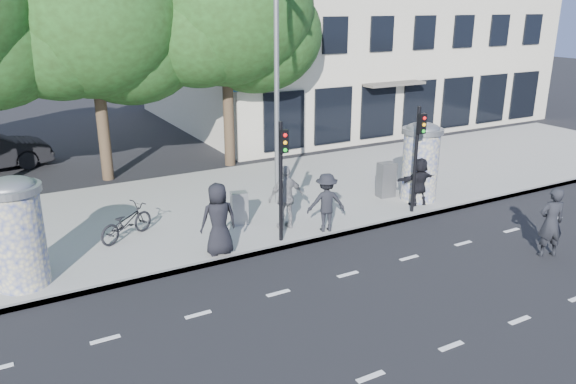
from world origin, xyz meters
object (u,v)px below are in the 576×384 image
ped_d (326,202)px  cabinet_left (239,208)px  ad_column_left (16,230)px  bicycle (126,222)px  ped_e (286,197)px  traffic_pole_near (282,170)px  ped_f (419,181)px  man_road (551,222)px  ped_a (218,219)px  ad_column_right (421,160)px  cabinet_right (386,180)px  street_lamp (278,62)px  traffic_pole_far (418,149)px

ped_d → cabinet_left: size_ratio=1.72×
ad_column_left → bicycle: bearing=29.3°
ped_e → ad_column_left: bearing=0.8°
traffic_pole_near → ped_f: 5.57m
man_road → ad_column_left: bearing=-0.9°
ped_f → cabinet_left: size_ratio=1.60×
ped_a → ad_column_left: bearing=-2.8°
ped_f → bicycle: bearing=-1.9°
ped_a → man_road: size_ratio=1.01×
ad_column_right → ped_d: size_ratio=1.52×
ped_f → ped_e: bearing=5.5°
bicycle → ped_f: bearing=-130.8°
ped_d → ad_column_right: bearing=-150.4°
ped_d → cabinet_left: ped_d is taller
bicycle → cabinet_right: cabinet_right is taller
ped_d → ped_a: bearing=18.5°
ped_f → bicycle: ped_f is taller
ad_column_right → man_road: ad_column_right is taller
street_lamp → ped_f: bearing=-30.9°
traffic_pole_near → ped_d: bearing=2.2°
ad_column_right → ped_e: size_ratio=1.37×
ad_column_left → man_road: ad_column_left is taller
man_road → traffic_pole_near: bearing=-14.4°
cabinet_right → man_road: bearing=-75.9°
street_lamp → cabinet_left: 4.68m
traffic_pole_far → street_lamp: street_lamp is taller
ad_column_right → bicycle: 9.72m
traffic_pole_far → street_lamp: bearing=140.1°
traffic_pole_far → traffic_pole_near: bearing=180.0°
ad_column_right → ped_f: (-0.40, -0.46, -0.58)m
traffic_pole_near → street_lamp: 4.07m
ad_column_right → bicycle: (-9.57, 1.39, -0.90)m
cabinet_right → cabinet_left: bearing=-176.8°
ped_f → bicycle: 9.36m
traffic_pole_far → ped_e: traffic_pole_far is taller
ped_f → ped_d: bearing=15.2°
ped_e → man_road: size_ratio=1.00×
traffic_pole_far → bicycle: (-8.57, 2.30, -1.60)m
traffic_pole_far → cabinet_left: bearing=161.7°
traffic_pole_near → cabinet_right: (4.99, 1.65, -1.48)m
ped_e → man_road: ped_e is taller
man_road → cabinet_left: 8.72m
ad_column_left → man_road: 13.46m
traffic_pole_far → man_road: (1.17, -4.08, -1.26)m
ped_d → ped_f: ped_d is taller
traffic_pole_far → cabinet_left: (-5.31, 1.76, -1.57)m
traffic_pole_far → cabinet_right: (0.19, 1.65, -1.48)m
traffic_pole_near → cabinet_right: traffic_pole_near is taller
bicycle → ped_d: bearing=-142.4°
street_lamp → ped_d: street_lamp is taller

